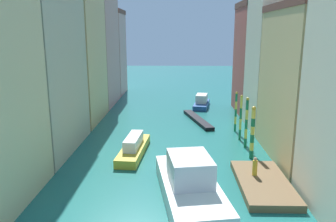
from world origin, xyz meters
TOP-DOWN VIEW (x-y plane):
  - ground_plane at (0.00, 24.50)m, footprint 154.00×154.00m
  - building_left_1 at (-12.47, 16.68)m, footprint 6.87×11.51m
  - building_left_2 at (-12.47, 27.88)m, footprint 6.87×10.14m
  - building_left_3 at (-12.47, 38.33)m, footprint 6.87×10.68m
  - building_left_4 at (-12.47, 47.95)m, footprint 6.87×7.94m
  - building_right_1 at (12.47, 15.26)m, footprint 6.87×11.46m
  - building_right_2 at (12.47, 24.84)m, footprint 6.87×7.67m
  - building_right_3 at (12.47, 33.14)m, footprint 6.87×8.91m
  - waterfront_dock at (6.99, 9.04)m, footprint 3.61×7.56m
  - person_on_dock at (6.53, 9.88)m, footprint 0.36×0.36m
  - mooring_pole_0 at (7.35, 14.82)m, footprint 0.39×0.39m
  - mooring_pole_1 at (7.39, 17.71)m, footprint 0.30×0.30m
  - mooring_pole_2 at (7.29, 20.15)m, footprint 0.27×0.27m
  - mooring_pole_3 at (7.32, 23.30)m, footprint 0.27×0.27m
  - vaporetto_white at (1.52, 7.21)m, footprint 5.15×10.50m
  - gondola_black at (3.32, 27.76)m, footprint 3.42×9.33m
  - motorboat_0 at (4.41, 36.22)m, footprint 3.00×6.50m
  - motorboat_1 at (-3.35, 15.65)m, footprint 2.45×7.77m

SIDE VIEW (x-z plane):
  - ground_plane at x=0.00m, z-range 0.00..0.00m
  - gondola_black at x=3.32m, z-range 0.00..0.42m
  - waterfront_dock at x=6.99m, z-range 0.00..0.52m
  - motorboat_1 at x=-3.35m, z-range -0.23..1.51m
  - motorboat_0 at x=4.41m, z-range -0.24..1.70m
  - vaporetto_white at x=1.52m, z-range -0.46..2.55m
  - person_on_dock at x=6.53m, z-range 0.47..1.91m
  - mooring_pole_3 at x=7.32m, z-range 0.04..4.64m
  - mooring_pole_2 at x=7.29m, z-range 0.04..4.85m
  - mooring_pole_0 at x=7.35m, z-range 0.06..4.84m
  - mooring_pole_1 at x=7.39m, z-range 0.05..5.06m
  - building_right_1 at x=12.47m, z-range 0.01..13.55m
  - building_left_4 at x=-12.47m, z-range 0.01..15.04m
  - building_right_3 at x=12.47m, z-range 0.02..15.10m
  - building_right_2 at x=12.47m, z-range 0.01..16.78m
  - building_left_3 at x=-12.47m, z-range 0.02..19.85m
  - building_left_1 at x=-12.47m, z-range 0.01..20.83m
  - building_left_2 at x=-12.47m, z-range 0.01..21.02m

